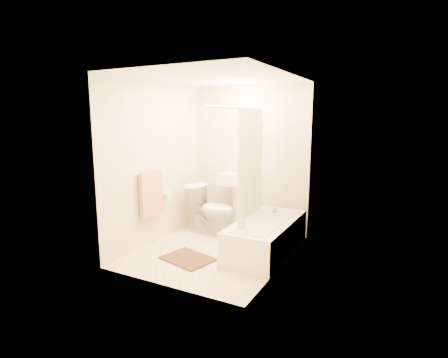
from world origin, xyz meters
The scene contains 17 objects.
floor centered at (0.00, 0.00, 0.00)m, with size 2.40×2.40×0.00m, color beige.
ceiling centered at (0.00, 0.00, 2.40)m, with size 2.40×2.40×0.00m, color white.
wall_back centered at (0.00, 1.20, 1.20)m, with size 2.00×0.02×2.40m, color beige.
wall_left centered at (-1.00, 0.00, 1.20)m, with size 0.02×2.40×2.40m, color beige.
wall_right centered at (1.00, 0.00, 1.20)m, with size 0.02×2.40×2.40m, color beige.
mirror centered at (0.00, 1.18, 1.50)m, with size 0.40×0.03×0.55m, color white.
curtain_rod centered at (0.30, 0.10, 2.00)m, with size 0.03×0.03×1.70m, color silver.
shower_curtain centered at (0.30, 0.50, 1.22)m, with size 0.04×0.80×1.55m, color silver.
towel_bar centered at (-0.96, -0.25, 1.10)m, with size 0.02×0.02×0.60m, color silver.
towel centered at (-0.93, -0.25, 0.78)m, with size 0.06×0.45×0.66m, color #CC7266.
toilet_paper centered at (-0.93, 0.12, 0.70)m, with size 0.12×0.12×0.11m, color white.
toilet centered at (-0.43, 0.63, 0.39)m, with size 0.45×0.80×0.79m, color white.
sink centered at (-0.18, 1.06, 0.52)m, with size 0.53×0.42×1.04m, color white, non-canonical shape.
bathtub centered at (0.65, 0.30, 0.23)m, with size 0.70×1.61×0.45m, color white, non-canonical shape.
bath_mat centered at (-0.17, -0.46, 0.01)m, with size 0.65×0.49×0.02m, color #4F281B.
soap_bottle centered at (0.49, -0.18, 0.54)m, with size 0.08×0.08×0.17m, color white.
scrub_brush centered at (0.59, 0.80, 0.47)m, with size 0.05×0.18×0.04m, color green.
Camera 1 is at (2.32, -4.14, 1.88)m, focal length 28.00 mm.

